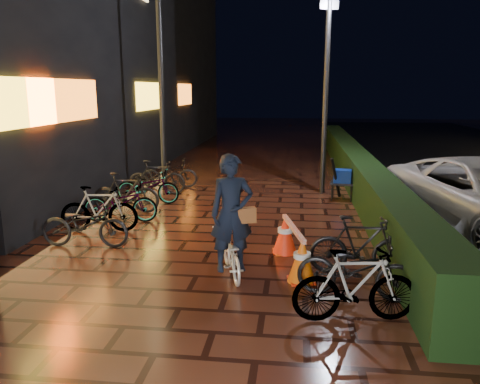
# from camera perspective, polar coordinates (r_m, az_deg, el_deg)

# --- Properties ---
(ground) EXTENTS (80.00, 80.00, 0.00)m
(ground) POSITION_cam_1_polar(r_m,az_deg,el_deg) (7.41, -5.34, -10.16)
(ground) COLOR #381911
(ground) RESTS_ON ground
(hedge) EXTENTS (0.70, 20.00, 1.00)m
(hedge) POSITION_cam_1_polar(r_m,az_deg,el_deg) (14.98, 13.74, 3.12)
(hedge) COLOR black
(hedge) RESTS_ON ground
(storefront_block) EXTENTS (12.09, 22.00, 9.00)m
(storefront_block) POSITION_cam_1_polar(r_m,az_deg,el_deg) (21.30, -25.23, 15.80)
(storefront_block) COLOR black
(storefront_block) RESTS_ON ground
(lamp_post_hedge) EXTENTS (0.50, 0.20, 5.19)m
(lamp_post_hedge) POSITION_cam_1_polar(r_m,az_deg,el_deg) (12.99, 10.43, 12.32)
(lamp_post_hedge) COLOR black
(lamp_post_hedge) RESTS_ON ground
(lamp_post_sf) EXTENTS (0.55, 0.28, 5.85)m
(lamp_post_sf) POSITION_cam_1_polar(r_m,az_deg,el_deg) (13.59, -9.60, 13.88)
(lamp_post_sf) COLOR black
(lamp_post_sf) RESTS_ON ground
(cyclist) EXTENTS (0.86, 1.41, 1.92)m
(cyclist) POSITION_cam_1_polar(r_m,az_deg,el_deg) (7.15, -1.06, -4.90)
(cyclist) COLOR white
(cyclist) RESTS_ON ground
(traffic_barrier) EXTENTS (0.73, 1.69, 0.69)m
(traffic_barrier) POSITION_cam_1_polar(r_m,az_deg,el_deg) (7.71, 6.46, -6.55)
(traffic_barrier) COLOR #EE5F0C
(traffic_barrier) RESTS_ON ground
(cart_assembly) EXTENTS (0.70, 0.63, 1.15)m
(cart_assembly) POSITION_cam_1_polar(r_m,az_deg,el_deg) (12.40, 12.32, 1.70)
(cart_assembly) COLOR black
(cart_assembly) RESTS_ON ground
(parked_bikes_storefront) EXTENTS (1.91, 6.02, 0.95)m
(parked_bikes_storefront) POSITION_cam_1_polar(r_m,az_deg,el_deg) (11.32, -12.84, -0.08)
(parked_bikes_storefront) COLOR black
(parked_bikes_storefront) RESTS_ON ground
(parked_bikes_hedge) EXTENTS (1.85, 2.11, 0.95)m
(parked_bikes_hedge) POSITION_cam_1_polar(r_m,az_deg,el_deg) (6.75, 14.11, -8.65)
(parked_bikes_hedge) COLOR black
(parked_bikes_hedge) RESTS_ON ground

